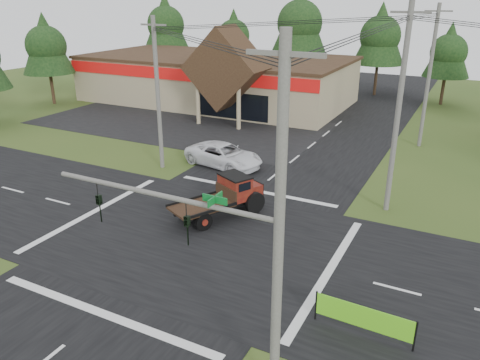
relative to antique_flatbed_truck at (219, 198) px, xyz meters
The scene contains 19 objects.
ground 2.95m from the antique_flatbed_truck, 85.12° to the right, with size 120.00×120.00×0.00m, color #354E1B.
road_ns 2.95m from the antique_flatbed_truck, 85.12° to the right, with size 12.00×120.00×0.02m, color black.
road_ew 2.95m from the antique_flatbed_truck, 85.12° to the right, with size 120.00×12.00×0.02m, color black.
parking_apron 21.36m from the antique_flatbed_truck, 130.21° to the left, with size 28.00×14.00×0.02m, color black.
cvs_building 31.04m from the antique_flatbed_truck, 119.95° to the left, with size 30.40×18.20×9.19m.
traffic_signal_mast 12.31m from the antique_flatbed_truck, 59.36° to the right, with size 8.12×0.24×7.00m.
utility_pole_nr 13.57m from the antique_flatbed_truck, 52.87° to the right, with size 2.00×0.30×11.00m.
utility_pole_nw 10.31m from the antique_flatbed_truck, 145.75° to the left, with size 2.00×0.30×10.50m.
utility_pole_ne 10.87m from the antique_flatbed_truck, 32.72° to the left, with size 2.00×0.30×11.50m.
utility_pole_n 21.47m from the antique_flatbed_truck, 66.89° to the left, with size 2.00×0.30×11.20m.
tree_row_a 48.21m from the antique_flatbed_truck, 128.60° to the left, with size 6.72×6.72×12.12m.
tree_row_b 44.33m from the antique_flatbed_truck, 116.71° to the left, with size 5.60×5.60×10.10m.
tree_row_c 40.23m from the antique_flatbed_truck, 104.31° to the left, with size 7.28×7.28×13.13m.
tree_row_d 39.78m from the antique_flatbed_truck, 89.66° to the left, with size 6.16×6.16×11.11m.
tree_row_e 38.50m from the antique_flatbed_truck, 77.55° to the left, with size 5.04×5.04×9.09m.
tree_side_w 36.59m from the antique_flatbed_truck, 151.44° to the left, with size 5.60×5.60×10.10m.
antique_flatbed_truck is the anchor object (origin of this frame).
roadside_banner 11.45m from the antique_flatbed_truck, 33.19° to the right, with size 3.73×0.11×1.27m, color #60C61A, non-canonical shape.
white_pickup 8.48m from the antique_flatbed_truck, 117.15° to the left, with size 2.75×5.96×1.66m, color white.
Camera 1 is at (11.70, -18.04, 11.67)m, focal length 35.00 mm.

